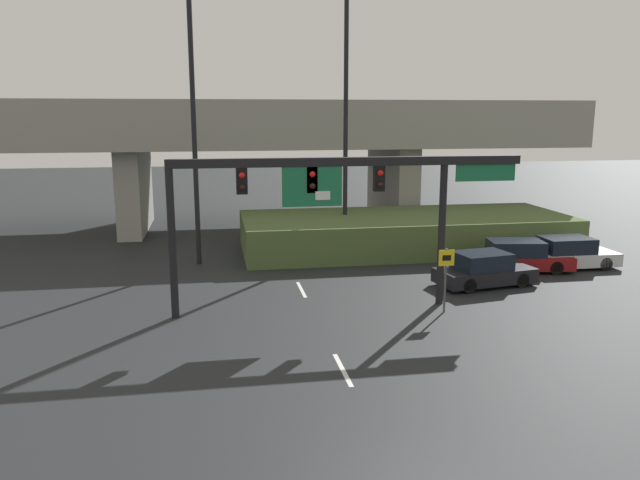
{
  "coord_description": "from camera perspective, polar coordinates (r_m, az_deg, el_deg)",
  "views": [
    {
      "loc": [
        -3.55,
        -10.46,
        7.34
      ],
      "look_at": [
        0.0,
        10.14,
        3.08
      ],
      "focal_mm": 35.0,
      "sensor_mm": 36.0,
      "label": 1
    }
  ],
  "objects": [
    {
      "name": "lane_markings",
      "position": [
        26.53,
        -1.71,
        -4.54
      ],
      "size": [
        0.14,
        36.62,
        0.01
      ],
      "color": "silver",
      "rests_on": "ground"
    },
    {
      "name": "signal_gantry",
      "position": [
        22.97,
        1.48,
        4.68
      ],
      "size": [
        13.24,
        0.44,
        5.76
      ],
      "color": "black",
      "rests_on": "ground"
    },
    {
      "name": "speed_limit_sign",
      "position": [
        23.6,
        11.43,
        -2.79
      ],
      "size": [
        0.6,
        0.11,
        2.46
      ],
      "color": "#4C4C4C",
      "rests_on": "ground"
    },
    {
      "name": "highway_light_pole_near",
      "position": [
        33.98,
        2.4,
        14.77
      ],
      "size": [
        0.7,
        0.36,
        17.79
      ],
      "color": "black",
      "rests_on": "ground"
    },
    {
      "name": "highway_light_pole_far",
      "position": [
        30.7,
        -11.51,
        11.28
      ],
      "size": [
        0.7,
        0.36,
        13.92
      ],
      "color": "black",
      "rests_on": "ground"
    },
    {
      "name": "overpass_bridge",
      "position": [
        40.9,
        -4.85,
        9.29
      ],
      "size": [
        39.72,
        9.99,
        8.11
      ],
      "color": "gray",
      "rests_on": "ground"
    },
    {
      "name": "grass_embankment",
      "position": [
        34.56,
        7.76,
        0.73
      ],
      "size": [
        17.7,
        6.91,
        1.87
      ],
      "color": "#4C6033",
      "rests_on": "ground"
    },
    {
      "name": "parked_sedan_near_right",
      "position": [
        27.89,
        14.75,
        -2.7
      ],
      "size": [
        4.5,
        2.55,
        1.47
      ],
      "rotation": [
        0.0,
        0.0,
        0.17
      ],
      "color": "black",
      "rests_on": "ground"
    },
    {
      "name": "parked_sedan_mid_right",
      "position": [
        30.95,
        17.63,
        -1.47
      ],
      "size": [
        5.02,
        2.52,
        1.46
      ],
      "rotation": [
        0.0,
        0.0,
        -0.16
      ],
      "color": "maroon",
      "rests_on": "ground"
    },
    {
      "name": "parked_sedan_far_right",
      "position": [
        32.4,
        21.73,
        -1.17
      ],
      "size": [
        4.51,
        1.9,
        1.5
      ],
      "rotation": [
        0.0,
        0.0,
        -0.01
      ],
      "color": "silver",
      "rests_on": "ground"
    }
  ]
}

